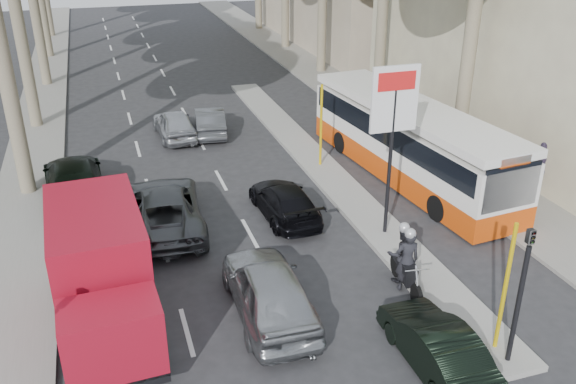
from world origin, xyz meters
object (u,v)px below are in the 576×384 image
at_px(silver_hatchback, 269,290).
at_px(motorcycle, 404,259).
at_px(city_bus, 409,139).
at_px(red_truck, 101,272).
at_px(dark_hatchback, 436,345).

distance_m(silver_hatchback, motorcycle, 3.95).
height_order(silver_hatchback, city_bus, city_bus).
bearing_deg(red_truck, dark_hatchback, -31.34).
bearing_deg(silver_hatchback, motorcycle, -177.03).
relative_size(dark_hatchback, motorcycle, 1.56).
height_order(red_truck, city_bus, red_truck).
distance_m(dark_hatchback, city_bus, 11.18).
relative_size(red_truck, city_bus, 0.51).
height_order(dark_hatchback, motorcycle, motorcycle).
distance_m(silver_hatchback, city_bus, 10.50).
xyz_separation_m(silver_hatchback, motorcycle, (3.95, 0.13, 0.13)).
distance_m(dark_hatchback, red_truck, 8.19).
bearing_deg(city_bus, motorcycle, -124.15).
xyz_separation_m(red_truck, city_bus, (11.76, 6.28, -0.05)).
bearing_deg(city_bus, red_truck, -157.61).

